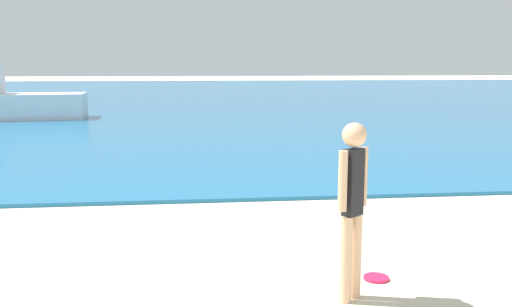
% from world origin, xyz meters
% --- Properties ---
extents(water, '(160.00, 60.00, 0.06)m').
position_xyz_m(water, '(0.00, 41.19, 0.03)').
color(water, '#1E6B9E').
rests_on(water, ground).
extents(person_standing, '(0.30, 0.24, 1.53)m').
position_xyz_m(person_standing, '(0.87, 7.70, 0.87)').
color(person_standing, '#DDAD84').
rests_on(person_standing, ground).
extents(frisbee, '(0.24, 0.24, 0.03)m').
position_xyz_m(frisbee, '(1.25, 8.11, 0.01)').
color(frisbee, '#E51E4C').
rests_on(frisbee, ground).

